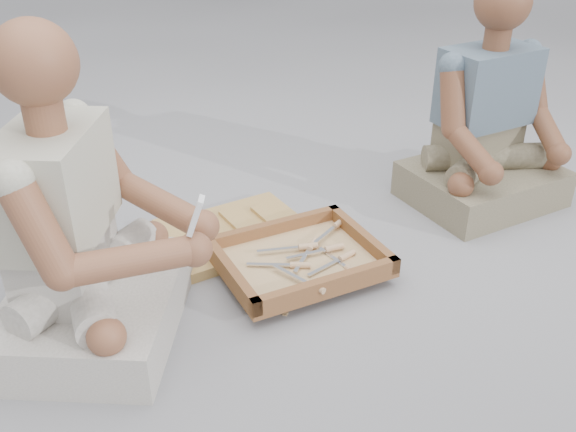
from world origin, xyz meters
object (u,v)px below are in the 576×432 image
object	(u,v)px
carved_panel	(227,235)
companion	(487,132)
tool_tray	(299,259)
craftsman	(82,241)

from	to	relation	value
carved_panel	companion	bearing A→B (deg)	2.53
carved_panel	tool_tray	bearing A→B (deg)	-56.31
tool_tray	companion	bearing A→B (deg)	21.05
companion	craftsman	bearing A→B (deg)	2.93
tool_tray	carved_panel	bearing A→B (deg)	123.69
tool_tray	craftsman	world-z (taller)	craftsman
carved_panel	craftsman	bearing A→B (deg)	-139.64
craftsman	companion	bearing A→B (deg)	125.06
carved_panel	craftsman	distance (m)	0.72
tool_tray	craftsman	bearing A→B (deg)	-170.18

